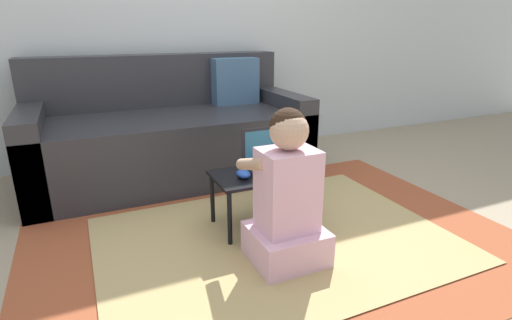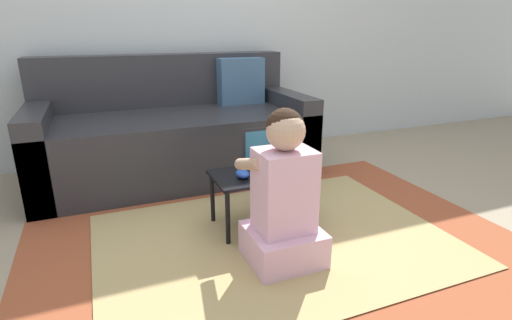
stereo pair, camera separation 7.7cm
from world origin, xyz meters
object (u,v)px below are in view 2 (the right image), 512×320
(computer_mouse, at_px, (243,174))
(laptop, at_px, (271,162))
(couch, at_px, (176,134))
(person_seated, at_px, (283,199))
(laptop_desk, at_px, (261,180))

(computer_mouse, bearing_deg, laptop, 20.48)
(computer_mouse, bearing_deg, couch, 97.58)
(laptop, bearing_deg, person_seated, -106.29)
(laptop, xyz_separation_m, person_seated, (-0.12, -0.41, -0.03))
(laptop_desk, distance_m, person_seated, 0.37)
(couch, bearing_deg, person_seated, -81.37)
(couch, distance_m, computer_mouse, 1.07)
(couch, height_order, laptop_desk, couch)
(couch, bearing_deg, laptop, -71.29)
(couch, distance_m, laptop, 1.04)
(couch, bearing_deg, computer_mouse, -82.42)
(couch, height_order, person_seated, couch)
(laptop_desk, xyz_separation_m, laptop, (0.08, 0.05, 0.08))
(laptop_desk, height_order, person_seated, person_seated)
(laptop_desk, xyz_separation_m, person_seated, (-0.04, -0.37, 0.05))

